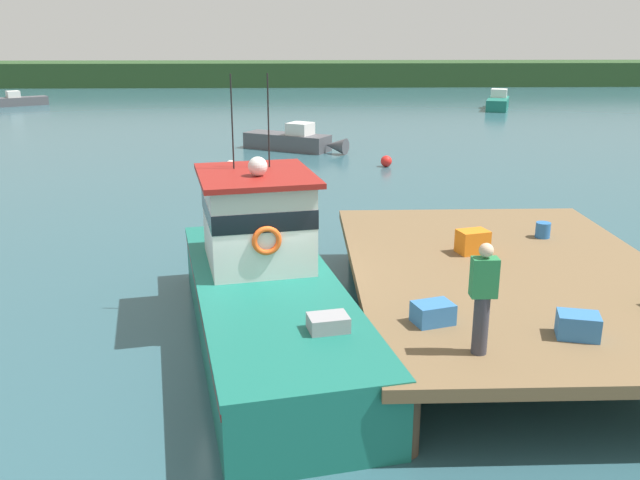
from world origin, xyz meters
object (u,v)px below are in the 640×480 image
(bait_bucket, at_px, (543,230))
(moored_boat_mid_harbor, at_px, (294,141))
(deckhand_by_the_boat, at_px, (483,296))
(mooring_buoy_outer, at_px, (386,161))
(main_fishing_boat, at_px, (264,283))
(crate_stack_mid_dock, at_px, (433,313))
(crate_single_far, at_px, (578,325))
(moored_boat_outer_mooring, at_px, (498,102))
(crate_stack_near_edge, at_px, (473,242))
(moored_boat_far_right, at_px, (18,101))
(mooring_buoy_spare_mooring, at_px, (231,164))

(bait_bucket, distance_m, moored_boat_mid_harbor, 19.48)
(deckhand_by_the_boat, distance_m, mooring_buoy_outer, 19.95)
(main_fishing_boat, height_order, mooring_buoy_outer, main_fishing_boat)
(moored_boat_mid_harbor, bearing_deg, crate_stack_mid_dock, -84.40)
(crate_single_far, distance_m, moored_boat_outer_mooring, 42.76)
(crate_stack_near_edge, height_order, mooring_buoy_outer, crate_stack_near_edge)
(crate_single_far, xyz_separation_m, moored_boat_mid_harbor, (-4.32, 23.68, -0.92))
(main_fishing_boat, relative_size, mooring_buoy_outer, 20.73)
(deckhand_by_the_boat, xyz_separation_m, mooring_buoy_outer, (1.24, 19.82, -1.82))
(main_fishing_boat, height_order, crate_stack_mid_dock, main_fishing_boat)
(moored_boat_far_right, height_order, mooring_buoy_outer, moored_boat_far_right)
(moored_boat_mid_harbor, distance_m, moored_boat_outer_mooring, 23.26)
(moored_boat_outer_mooring, height_order, mooring_buoy_outer, moored_boat_outer_mooring)
(moored_boat_far_right, relative_size, mooring_buoy_outer, 8.84)
(main_fishing_boat, height_order, mooring_buoy_spare_mooring, main_fishing_boat)
(crate_single_far, relative_size, crate_stack_near_edge, 1.00)
(bait_bucket, relative_size, moored_boat_mid_harbor, 0.07)
(crate_stack_near_edge, xyz_separation_m, deckhand_by_the_boat, (-1.03, -4.49, 0.62))
(deckhand_by_the_boat, height_order, mooring_buoy_spare_mooring, deckhand_by_the_boat)
(crate_stack_mid_dock, relative_size, bait_bucket, 1.76)
(main_fishing_boat, xyz_separation_m, crate_stack_mid_dock, (2.75, -2.34, 0.36))
(moored_boat_mid_harbor, bearing_deg, mooring_buoy_spare_mooring, -119.97)
(crate_single_far, distance_m, crate_stack_near_edge, 4.06)
(moored_boat_mid_harbor, distance_m, mooring_buoy_spare_mooring, 5.28)
(moored_boat_far_right, bearing_deg, crate_stack_mid_dock, -61.83)
(deckhand_by_the_boat, height_order, moored_boat_outer_mooring, deckhand_by_the_boat)
(deckhand_by_the_boat, relative_size, mooring_buoy_spare_mooring, 4.38)
(deckhand_by_the_boat, bearing_deg, crate_stack_mid_dock, 113.57)
(mooring_buoy_outer, bearing_deg, moored_boat_far_right, 135.01)
(main_fishing_boat, height_order, moored_boat_far_right, main_fishing_boat)
(main_fishing_boat, xyz_separation_m, mooring_buoy_outer, (4.45, 16.44, -0.77))
(crate_single_far, bearing_deg, main_fishing_boat, 148.77)
(crate_single_far, height_order, bait_bucket, crate_single_far)
(moored_boat_mid_harbor, distance_m, mooring_buoy_outer, 5.87)
(crate_stack_near_edge, xyz_separation_m, crate_stack_mid_dock, (-1.48, -3.44, -0.07))
(bait_bucket, bearing_deg, moored_boat_far_right, 124.18)
(mooring_buoy_outer, bearing_deg, crate_stack_mid_dock, -95.17)
(crate_single_far, distance_m, moored_boat_far_right, 51.50)
(main_fishing_boat, bearing_deg, crate_stack_near_edge, 14.64)
(crate_stack_near_edge, height_order, moored_boat_far_right, crate_stack_near_edge)
(crate_stack_mid_dock, distance_m, moored_boat_far_right, 50.00)
(moored_boat_far_right, bearing_deg, mooring_buoy_outer, -44.99)
(deckhand_by_the_boat, bearing_deg, mooring_buoy_outer, 86.42)
(bait_bucket, xyz_separation_m, moored_boat_far_right, (-26.90, 39.61, -0.98))
(main_fishing_boat, xyz_separation_m, bait_bucket, (6.05, 2.12, 0.36))
(deckhand_by_the_boat, height_order, moored_boat_far_right, deckhand_by_the_boat)
(crate_stack_mid_dock, distance_m, mooring_buoy_outer, 18.89)
(deckhand_by_the_boat, bearing_deg, bait_bucket, 62.65)
(crate_single_far, bearing_deg, crate_stack_near_edge, 98.09)
(moored_boat_outer_mooring, relative_size, mooring_buoy_spare_mooring, 15.10)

